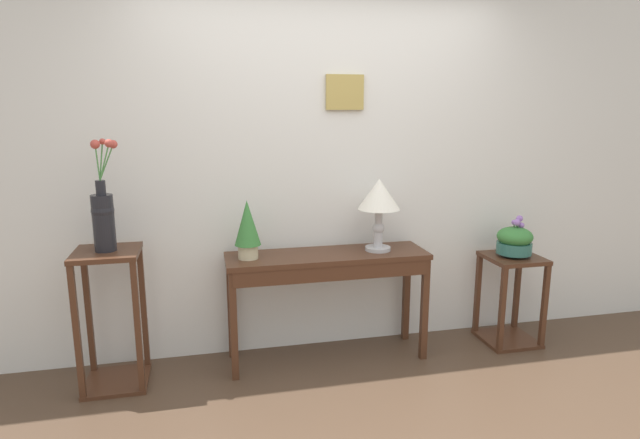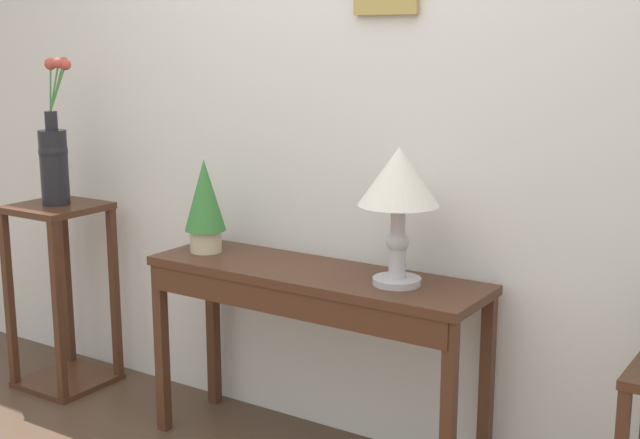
{
  "view_description": "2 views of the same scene",
  "coord_description": "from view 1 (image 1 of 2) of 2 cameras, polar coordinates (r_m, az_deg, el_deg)",
  "views": [
    {
      "loc": [
        -0.83,
        -2.15,
        1.72
      ],
      "look_at": [
        -0.07,
        1.23,
        0.99
      ],
      "focal_mm": 29.26,
      "sensor_mm": 36.0,
      "label": 1
    },
    {
      "loc": [
        1.71,
        -1.46,
        1.63
      ],
      "look_at": [
        -0.04,
        1.23,
        0.95
      ],
      "focal_mm": 47.89,
      "sensor_mm": 36.0,
      "label": 2
    }
  ],
  "objects": [
    {
      "name": "pedestal_stand_right",
      "position": [
        4.17,
        20.05,
        -8.19
      ],
      "size": [
        0.38,
        0.38,
        0.67
      ],
      "color": "#472819",
      "rests_on": "ground"
    },
    {
      "name": "pedestal_stand_left",
      "position": [
        3.55,
        -21.77,
        -10.06
      ],
      "size": [
        0.38,
        0.38,
        0.88
      ],
      "color": "#472819",
      "rests_on": "ground"
    },
    {
      "name": "console_table",
      "position": [
        3.54,
        0.89,
        -5.46
      ],
      "size": [
        1.37,
        0.4,
        0.76
      ],
      "color": "#472819",
      "rests_on": "ground"
    },
    {
      "name": "table_lamp",
      "position": [
        3.56,
        6.47,
        2.27
      ],
      "size": [
        0.29,
        0.29,
        0.5
      ],
      "color": "#B7B7BC",
      "rests_on": "console_table"
    },
    {
      "name": "back_wall_with_art",
      "position": [
        3.71,
        0.26,
        7.01
      ],
      "size": [
        9.0,
        0.13,
        2.8
      ],
      "color": "silver",
      "rests_on": "ground"
    },
    {
      "name": "potted_plant_on_console",
      "position": [
        3.4,
        -7.94,
        -0.84
      ],
      "size": [
        0.17,
        0.17,
        0.39
      ],
      "color": "beige",
      "rests_on": "console_table"
    },
    {
      "name": "flower_vase_tall_left",
      "position": [
        3.37,
        -22.61,
        0.55
      ],
      "size": [
        0.18,
        0.16,
        0.67
      ],
      "color": "black",
      "rests_on": "pedestal_stand_left"
    },
    {
      "name": "planter_bowl_wide_right",
      "position": [
        4.04,
        20.51,
        -2.15
      ],
      "size": [
        0.25,
        0.25,
        0.3
      ],
      "color": "#2D665B",
      "rests_on": "pedestal_stand_right"
    }
  ]
}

